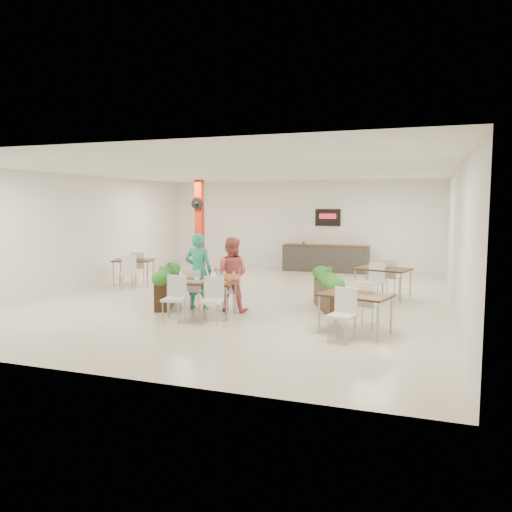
% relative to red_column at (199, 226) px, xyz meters
% --- Properties ---
extents(ground, '(12.00, 12.00, 0.00)m').
position_rel_red_column_xyz_m(ground, '(3.00, -3.79, -1.64)').
color(ground, beige).
rests_on(ground, ground).
extents(room_shell, '(10.10, 12.10, 3.22)m').
position_rel_red_column_xyz_m(room_shell, '(3.00, -3.79, 0.36)').
color(room_shell, white).
rests_on(room_shell, ground).
extents(red_column, '(0.40, 0.41, 3.20)m').
position_rel_red_column_xyz_m(red_column, '(0.00, 0.00, 0.00)').
color(red_column, red).
rests_on(red_column, ground).
extents(service_counter, '(3.00, 0.64, 2.20)m').
position_rel_red_column_xyz_m(service_counter, '(4.00, 1.86, -1.15)').
color(service_counter, '#2D2A28').
rests_on(service_counter, ground).
extents(main_table, '(1.47, 1.74, 0.92)m').
position_rel_red_column_xyz_m(main_table, '(2.88, -5.94, -1.01)').
color(main_table, black).
rests_on(main_table, ground).
extents(diner_man, '(0.67, 0.48, 1.74)m').
position_rel_red_column_xyz_m(diner_man, '(2.49, -5.28, -0.77)').
color(diner_man, '#26A884').
rests_on(diner_man, ground).
extents(diner_woman, '(0.86, 0.70, 1.65)m').
position_rel_red_column_xyz_m(diner_woman, '(3.29, -5.28, -0.82)').
color(diner_woman, '#CE5E5B').
rests_on(diner_woman, ground).
extents(planter_left, '(0.92, 1.85, 1.01)m').
position_rel_red_column_xyz_m(planter_left, '(1.59, -5.09, -1.13)').
color(planter_left, black).
rests_on(planter_left, ground).
extents(planter_right, '(0.99, 1.78, 0.99)m').
position_rel_red_column_xyz_m(planter_right, '(5.31, -4.46, -1.15)').
color(planter_right, black).
rests_on(planter_right, ground).
extents(side_table_a, '(1.28, 1.67, 0.92)m').
position_rel_red_column_xyz_m(side_table_a, '(-0.79, -2.86, -1.02)').
color(side_table_a, black).
rests_on(side_table_a, ground).
extents(side_table_b, '(1.50, 1.67, 0.92)m').
position_rel_red_column_xyz_m(side_table_b, '(6.34, -2.45, -1.00)').
color(side_table_b, black).
rests_on(side_table_b, ground).
extents(side_table_c, '(1.41, 1.67, 0.92)m').
position_rel_red_column_xyz_m(side_table_c, '(6.19, -6.37, -1.01)').
color(side_table_c, black).
rests_on(side_table_c, ground).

